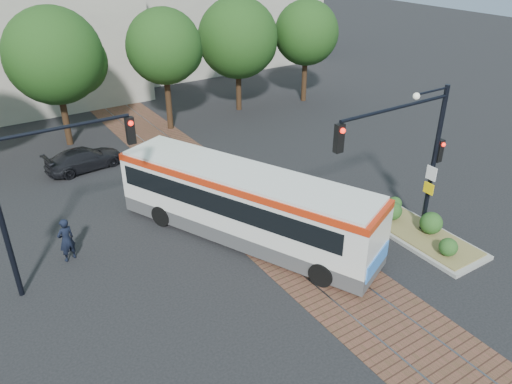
{
  "coord_description": "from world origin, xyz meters",
  "views": [
    {
      "loc": [
        -10.09,
        -11.68,
        11.15
      ],
      "look_at": [
        -0.31,
        3.38,
        1.6
      ],
      "focal_mm": 35.0,
      "sensor_mm": 36.0,
      "label": 1
    }
  ],
  "objects_px": {
    "signal_pole_left": "(33,186)",
    "officer": "(66,240)",
    "parked_car": "(84,159)",
    "city_bus": "(244,202)",
    "signal_pole_main": "(416,146)",
    "traffic_island": "(419,229)"
  },
  "relations": [
    {
      "from": "signal_pole_left",
      "to": "officer",
      "type": "bearing_deg",
      "value": 55.67
    },
    {
      "from": "signal_pole_main",
      "to": "signal_pole_left",
      "type": "distance_m",
      "value": 13.14
    },
    {
      "from": "traffic_island",
      "to": "officer",
      "type": "relative_size",
      "value": 2.95
    },
    {
      "from": "signal_pole_left",
      "to": "officer",
      "type": "distance_m",
      "value": 3.31
    },
    {
      "from": "city_bus",
      "to": "signal_pole_main",
      "type": "distance_m",
      "value": 6.76
    },
    {
      "from": "signal_pole_main",
      "to": "signal_pole_left",
      "type": "relative_size",
      "value": 1.0
    },
    {
      "from": "city_bus",
      "to": "parked_car",
      "type": "bearing_deg",
      "value": 84.89
    },
    {
      "from": "city_bus",
      "to": "signal_pole_left",
      "type": "bearing_deg",
      "value": 146.75
    },
    {
      "from": "parked_car",
      "to": "city_bus",
      "type": "bearing_deg",
      "value": -167.6
    },
    {
      "from": "signal_pole_main",
      "to": "officer",
      "type": "xyz_separation_m",
      "value": [
        -11.42,
        5.99,
        -3.27
      ]
    },
    {
      "from": "officer",
      "to": "parked_car",
      "type": "xyz_separation_m",
      "value": [
        2.84,
        7.73,
        -0.31
      ]
    },
    {
      "from": "city_bus",
      "to": "officer",
      "type": "distance_m",
      "value": 6.79
    },
    {
      "from": "signal_pole_left",
      "to": "city_bus",
      "type": "bearing_deg",
      "value": -8.9
    },
    {
      "from": "city_bus",
      "to": "signal_pole_left",
      "type": "relative_size",
      "value": 1.83
    },
    {
      "from": "city_bus",
      "to": "signal_pole_main",
      "type": "xyz_separation_m",
      "value": [
        5.08,
        -3.68,
        2.51
      ]
    },
    {
      "from": "traffic_island",
      "to": "officer",
      "type": "height_order",
      "value": "officer"
    },
    {
      "from": "parked_car",
      "to": "traffic_island",
      "type": "bearing_deg",
      "value": -152.22
    },
    {
      "from": "city_bus",
      "to": "traffic_island",
      "type": "height_order",
      "value": "city_bus"
    },
    {
      "from": "traffic_island",
      "to": "signal_pole_main",
      "type": "xyz_separation_m",
      "value": [
        -0.96,
        0.09,
        3.83
      ]
    },
    {
      "from": "signal_pole_main",
      "to": "parked_car",
      "type": "bearing_deg",
      "value": 122.02
    },
    {
      "from": "city_bus",
      "to": "parked_car",
      "type": "relative_size",
      "value": 2.78
    },
    {
      "from": "signal_pole_main",
      "to": "parked_car",
      "type": "height_order",
      "value": "signal_pole_main"
    }
  ]
}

